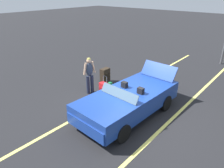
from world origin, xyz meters
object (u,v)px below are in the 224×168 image
Objects in this scene: traveler_person at (90,74)px; suitcase_medium_bright at (104,90)px; duffel_bag at (109,85)px; suitcase_large_black at (105,76)px; convertible_car at (125,103)px.

suitcase_medium_bright is at bearing 29.16° from traveler_person.
suitcase_medium_bright is 1.32× the size of duffel_bag.
duffel_bag is at bearing 82.82° from traveler_person.
duffel_bag is (0.40, 0.63, -0.21)m from suitcase_large_black.
suitcase_medium_bright is (1.11, 0.94, -0.06)m from suitcase_large_black.
suitcase_large_black is 0.77m from duffel_bag.
duffel_bag is at bearing -33.34° from suitcase_large_black.
suitcase_medium_bright is 0.94m from traveler_person.
duffel_bag is (-0.72, -0.31, -0.15)m from suitcase_medium_bright.
convertible_car is 2.46m from traveler_person.
suitcase_medium_bright is 0.80m from duffel_bag.
traveler_person is (0.88, -0.38, 0.77)m from duffel_bag.
duffel_bag is 1.23m from traveler_person.
duffel_bag is at bearing -123.19° from convertible_car.
suitcase_large_black is (-1.84, -2.62, -0.22)m from convertible_car.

